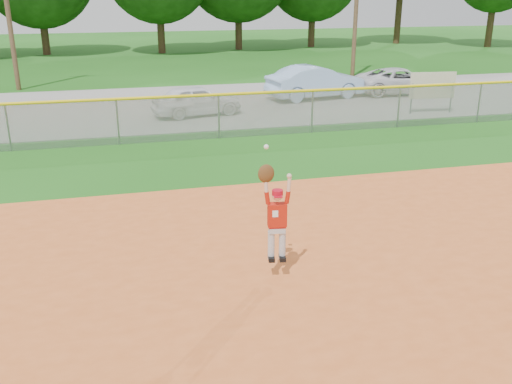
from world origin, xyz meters
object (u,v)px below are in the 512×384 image
car_blue (316,82)px  car_white_b (401,81)px  car_white_a (197,100)px  sponsor_sign (433,86)px  ballplayer (275,214)px

car_blue → car_white_b: bearing=-98.5°
car_white_a → sponsor_sign: sponsor_sign is taller
car_blue → ballplayer: bearing=147.4°
car_blue → ballplayer: (-6.48, -16.06, 0.46)m
car_white_a → sponsor_sign: 9.49m
car_white_b → ballplayer: bearing=149.6°
sponsor_sign → car_white_a: bearing=168.3°
sponsor_sign → car_blue: bearing=129.3°
car_white_b → ballplayer: size_ratio=2.08×
car_white_a → car_white_b: size_ratio=0.81×
car_white_b → sponsor_sign: (-0.95, -4.38, 0.47)m
car_white_b → sponsor_sign: 4.51m
sponsor_sign → ballplayer: ballplayer is taller
sponsor_sign → ballplayer: 15.47m
car_white_a → car_blue: car_blue is taller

